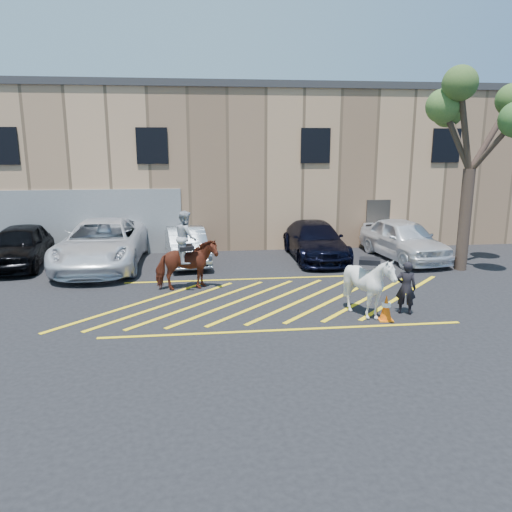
{
  "coord_description": "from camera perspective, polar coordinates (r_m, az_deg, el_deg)",
  "views": [
    {
      "loc": [
        -2.19,
        -14.79,
        4.76
      ],
      "look_at": [
        -0.41,
        0.2,
        1.3
      ],
      "focal_mm": 35.0,
      "sensor_mm": 36.0,
      "label": 1
    }
  ],
  "objects": [
    {
      "name": "handler",
      "position": [
        14.65,
        16.77,
        -3.5
      ],
      "size": [
        0.66,
        0.56,
        1.52
      ],
      "primitive_type": "imported",
      "rotation": [
        0.0,
        0.0,
        2.72
      ],
      "color": "black",
      "rests_on": "ground"
    },
    {
      "name": "tree",
      "position": [
        20.07,
        23.68,
        14.53
      ],
      "size": [
        3.99,
        4.37,
        7.31
      ],
      "color": "#453529",
      "rests_on": "ground"
    },
    {
      "name": "car_blue_suv",
      "position": [
        20.92,
        6.76,
        1.76
      ],
      "size": [
        2.11,
        5.14,
        1.49
      ],
      "primitive_type": "imported",
      "rotation": [
        0.0,
        0.0,
        0.0
      ],
      "color": "black",
      "rests_on": "ground"
    },
    {
      "name": "car_silver_sedan",
      "position": [
        20.23,
        -7.94,
        1.2
      ],
      "size": [
        1.99,
        4.38,
        1.39
      ],
      "primitive_type": "imported",
      "rotation": [
        0.0,
        0.0,
        0.13
      ],
      "color": "#949BA1",
      "rests_on": "ground"
    },
    {
      "name": "saddled_white",
      "position": [
        14.07,
        12.74,
        -3.33
      ],
      "size": [
        1.92,
        2.03,
        1.79
      ],
      "color": "silver",
      "rests_on": "ground"
    },
    {
      "name": "car_white_suv",
      "position": [
        21.51,
        16.51,
        1.85
      ],
      "size": [
        2.62,
        5.1,
        1.66
      ],
      "primitive_type": "imported",
      "rotation": [
        0.0,
        0.0,
        0.14
      ],
      "color": "white",
      "rests_on": "ground"
    },
    {
      "name": "warehouse",
      "position": [
        26.89,
        -2.16,
        10.54
      ],
      "size": [
        32.42,
        10.2,
        7.3
      ],
      "color": "tan",
      "rests_on": "ground"
    },
    {
      "name": "ground",
      "position": [
        15.69,
        1.58,
        -4.76
      ],
      "size": [
        90.0,
        90.0,
        0.0
      ],
      "primitive_type": "plane",
      "color": "black",
      "rests_on": "ground"
    },
    {
      "name": "car_white_pickup",
      "position": [
        20.26,
        -17.18,
        1.36
      ],
      "size": [
        3.08,
        6.54,
        1.81
      ],
      "primitive_type": "imported",
      "rotation": [
        0.0,
        0.0,
        -0.01
      ],
      "color": "white",
      "rests_on": "ground"
    },
    {
      "name": "car_black_suv",
      "position": [
        21.5,
        -25.38,
        1.07
      ],
      "size": [
        2.2,
        4.88,
        1.63
      ],
      "primitive_type": "imported",
      "rotation": [
        0.0,
        0.0,
        0.06
      ],
      "color": "black",
      "rests_on": "ground"
    },
    {
      "name": "hatching_zone",
      "position": [
        15.4,
        1.74,
        -5.07
      ],
      "size": [
        12.6,
        5.12,
        0.01
      ],
      "color": "yellow",
      "rests_on": "ground"
    },
    {
      "name": "traffic_cone",
      "position": [
        14.09,
        14.64,
        -5.7
      ],
      "size": [
        0.42,
        0.42,
        0.73
      ],
      "color": "orange",
      "rests_on": "ground"
    },
    {
      "name": "mounted_bay",
      "position": [
        16.39,
        -7.97,
        -0.27
      ],
      "size": [
        2.09,
        1.18,
        2.62
      ],
      "color": "maroon",
      "rests_on": "ground"
    }
  ]
}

